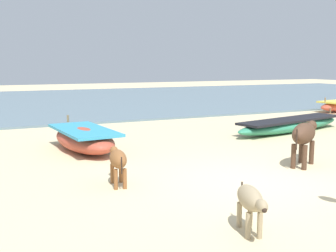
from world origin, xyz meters
The scene contains 7 objects.
ground centered at (0.00, 0.00, 0.00)m, with size 80.00×80.00×0.00m, color beige.
sea_water centered at (0.00, 18.73, 0.04)m, with size 60.00×20.00×0.08m, color slate.
fishing_boat_2 centered at (4.64, 4.30, 0.24)m, with size 5.07×1.97×0.64m.
fishing_boat_4 centered at (-2.29, 4.21, 0.31)m, with size 1.45×3.09×0.78m.
calf_near_dun centered at (-1.59, -2.04, 0.46)m, with size 0.50×0.96×0.64m.
calf_far_brown centered at (-2.48, 0.83, 0.48)m, with size 0.41×1.03×0.67m.
cow_second_adult_dark centered at (1.72, 0.55, 0.69)m, with size 1.36×1.04×0.96m.
Camera 1 is at (-4.82, -6.40, 2.24)m, focal length 44.81 mm.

